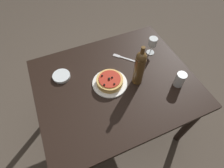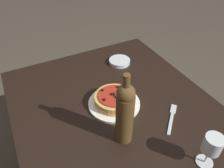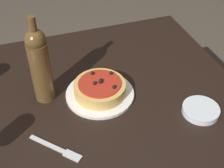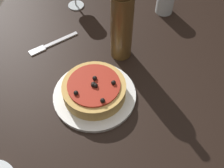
{
  "view_description": "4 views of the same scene",
  "coord_description": "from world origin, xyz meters",
  "px_view_note": "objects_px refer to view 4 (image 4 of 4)",
  "views": [
    {
      "loc": [
        0.32,
        0.69,
        1.77
      ],
      "look_at": [
        0.04,
        0.03,
        0.77
      ],
      "focal_mm": 28.0,
      "sensor_mm": 36.0,
      "label": 1
    },
    {
      "loc": [
        -0.63,
        0.36,
        1.5
      ],
      "look_at": [
        0.09,
        -0.01,
        0.83
      ],
      "focal_mm": 35.0,
      "sensor_mm": 36.0,
      "label": 2
    },
    {
      "loc": [
        -0.19,
        -0.83,
        1.53
      ],
      "look_at": [
        0.09,
        -0.02,
        0.79
      ],
      "focal_mm": 50.0,
      "sensor_mm": 36.0,
      "label": 3
    },
    {
      "loc": [
        0.49,
        0.12,
        1.4
      ],
      "look_at": [
        0.04,
        0.05,
        0.8
      ],
      "focal_mm": 42.0,
      "sensor_mm": 36.0,
      "label": 4
    }
  ],
  "objects_px": {
    "wine_bottle": "(122,19)",
    "fork": "(51,44)",
    "dinner_plate": "(95,95)",
    "dining_table": "(99,101)",
    "water_cup": "(166,0)",
    "pizza": "(94,89)"
  },
  "relations": [
    {
      "from": "wine_bottle",
      "to": "fork",
      "type": "distance_m",
      "value": 0.3
    },
    {
      "from": "wine_bottle",
      "to": "fork",
      "type": "relative_size",
      "value": 2.18
    },
    {
      "from": "dinner_plate",
      "to": "dining_table",
      "type": "bearing_deg",
      "value": -179.45
    },
    {
      "from": "water_cup",
      "to": "fork",
      "type": "xyz_separation_m",
      "value": [
        0.26,
        -0.4,
        -0.05
      ]
    },
    {
      "from": "pizza",
      "to": "water_cup",
      "type": "distance_m",
      "value": 0.5
    },
    {
      "from": "dining_table",
      "to": "dinner_plate",
      "type": "relative_size",
      "value": 4.53
    },
    {
      "from": "dining_table",
      "to": "dinner_plate",
      "type": "height_order",
      "value": "dinner_plate"
    },
    {
      "from": "dining_table",
      "to": "pizza",
      "type": "distance_m",
      "value": 0.14
    },
    {
      "from": "dinner_plate",
      "to": "wine_bottle",
      "type": "bearing_deg",
      "value": 163.82
    },
    {
      "from": "dinner_plate",
      "to": "fork",
      "type": "distance_m",
      "value": 0.28
    },
    {
      "from": "pizza",
      "to": "wine_bottle",
      "type": "distance_m",
      "value": 0.23
    },
    {
      "from": "wine_bottle",
      "to": "fork",
      "type": "bearing_deg",
      "value": -90.91
    },
    {
      "from": "dining_table",
      "to": "wine_bottle",
      "type": "distance_m",
      "value": 0.29
    },
    {
      "from": "water_cup",
      "to": "dining_table",
      "type": "bearing_deg",
      "value": -26.07
    },
    {
      "from": "dinner_plate",
      "to": "water_cup",
      "type": "distance_m",
      "value": 0.5
    },
    {
      "from": "wine_bottle",
      "to": "water_cup",
      "type": "distance_m",
      "value": 0.31
    },
    {
      "from": "pizza",
      "to": "wine_bottle",
      "type": "xyz_separation_m",
      "value": [
        -0.19,
        0.06,
        0.12
      ]
    },
    {
      "from": "wine_bottle",
      "to": "water_cup",
      "type": "height_order",
      "value": "wine_bottle"
    },
    {
      "from": "water_cup",
      "to": "fork",
      "type": "bearing_deg",
      "value": -57.39
    },
    {
      "from": "dining_table",
      "to": "pizza",
      "type": "xyz_separation_m",
      "value": [
        0.04,
        0.0,
        0.13
      ]
    },
    {
      "from": "pizza",
      "to": "dinner_plate",
      "type": "bearing_deg",
      "value": -147.14
    },
    {
      "from": "pizza",
      "to": "water_cup",
      "type": "xyz_separation_m",
      "value": [
        -0.45,
        0.2,
        0.02
      ]
    }
  ]
}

